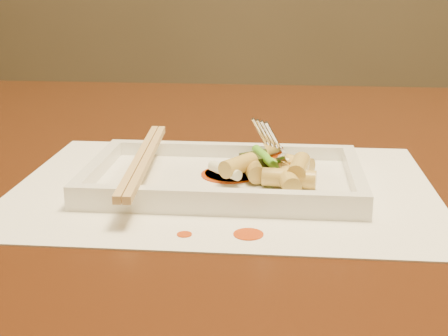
# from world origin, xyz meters

# --- Properties ---
(table) EXTENTS (1.40, 0.90, 0.75)m
(table) POSITION_xyz_m (0.00, 0.00, 0.65)
(table) COLOR black
(table) RESTS_ON ground
(placemat) EXTENTS (0.40, 0.30, 0.00)m
(placemat) POSITION_xyz_m (-0.10, -0.13, 0.75)
(placemat) COLOR white
(placemat) RESTS_ON table
(sauce_splatter_a) EXTENTS (0.02, 0.02, 0.00)m
(sauce_splatter_a) POSITION_xyz_m (-0.07, -0.24, 0.75)
(sauce_splatter_a) COLOR #BF3805
(sauce_splatter_a) RESTS_ON placemat
(sauce_splatter_b) EXTENTS (0.01, 0.01, 0.00)m
(sauce_splatter_b) POSITION_xyz_m (-0.12, -0.25, 0.75)
(sauce_splatter_b) COLOR #BF3805
(sauce_splatter_b) RESTS_ON placemat
(plate_base) EXTENTS (0.26, 0.16, 0.01)m
(plate_base) POSITION_xyz_m (-0.10, -0.13, 0.76)
(plate_base) COLOR white
(plate_base) RESTS_ON placemat
(plate_rim_far) EXTENTS (0.26, 0.01, 0.01)m
(plate_rim_far) POSITION_xyz_m (-0.10, -0.05, 0.77)
(plate_rim_far) COLOR white
(plate_rim_far) RESTS_ON plate_base
(plate_rim_near) EXTENTS (0.26, 0.01, 0.01)m
(plate_rim_near) POSITION_xyz_m (-0.10, -0.20, 0.77)
(plate_rim_near) COLOR white
(plate_rim_near) RESTS_ON plate_base
(plate_rim_left) EXTENTS (0.01, 0.14, 0.01)m
(plate_rim_left) POSITION_xyz_m (-0.22, -0.13, 0.77)
(plate_rim_left) COLOR white
(plate_rim_left) RESTS_ON plate_base
(plate_rim_right) EXTENTS (0.01, 0.14, 0.01)m
(plate_rim_right) POSITION_xyz_m (0.03, -0.13, 0.77)
(plate_rim_right) COLOR white
(plate_rim_right) RESTS_ON plate_base
(veg_piece) EXTENTS (0.05, 0.04, 0.01)m
(veg_piece) POSITION_xyz_m (-0.06, -0.09, 0.77)
(veg_piece) COLOR black
(veg_piece) RESTS_ON plate_base
(scallion_white) EXTENTS (0.03, 0.04, 0.01)m
(scallion_white) POSITION_xyz_m (-0.10, -0.14, 0.77)
(scallion_white) COLOR #EAEACC
(scallion_white) RESTS_ON plate_base
(scallion_green) EXTENTS (0.04, 0.08, 0.01)m
(scallion_green) POSITION_xyz_m (-0.06, -0.11, 0.77)
(scallion_green) COLOR #449F19
(scallion_green) RESTS_ON plate_base
(chopstick_a) EXTENTS (0.02, 0.23, 0.01)m
(chopstick_a) POSITION_xyz_m (-0.18, -0.13, 0.78)
(chopstick_a) COLOR tan
(chopstick_a) RESTS_ON plate_rim_near
(chopstick_b) EXTENTS (0.02, 0.23, 0.01)m
(chopstick_b) POSITION_xyz_m (-0.17, -0.13, 0.78)
(chopstick_b) COLOR tan
(chopstick_b) RESTS_ON plate_rim_near
(fork) EXTENTS (0.09, 0.10, 0.14)m
(fork) POSITION_xyz_m (-0.03, -0.11, 0.83)
(fork) COLOR silver
(fork) RESTS_ON plate_base
(sauce_blob_0) EXTENTS (0.05, 0.05, 0.00)m
(sauce_blob_0) POSITION_xyz_m (-0.09, -0.12, 0.76)
(sauce_blob_0) COLOR #BF3805
(sauce_blob_0) RESTS_ON plate_base
(sauce_blob_1) EXTENTS (0.05, 0.05, 0.00)m
(sauce_blob_1) POSITION_xyz_m (-0.09, -0.12, 0.76)
(sauce_blob_1) COLOR #BF3805
(sauce_blob_1) RESTS_ON plate_base
(rice_cake_0) EXTENTS (0.03, 0.04, 0.02)m
(rice_cake_0) POSITION_xyz_m (-0.07, -0.13, 0.77)
(rice_cake_0) COLOR #CDB85F
(rice_cake_0) RESTS_ON plate_base
(rice_cake_1) EXTENTS (0.03, 0.05, 0.02)m
(rice_cake_1) POSITION_xyz_m (-0.04, -0.16, 0.77)
(rice_cake_1) COLOR #CDB85F
(rice_cake_1) RESTS_ON plate_base
(rice_cake_2) EXTENTS (0.02, 0.05, 0.02)m
(rice_cake_2) POSITION_xyz_m (-0.03, -0.14, 0.78)
(rice_cake_2) COLOR #CDB85F
(rice_cake_2) RESTS_ON plate_base
(rice_cake_3) EXTENTS (0.03, 0.05, 0.02)m
(rice_cake_3) POSITION_xyz_m (-0.04, -0.11, 0.77)
(rice_cake_3) COLOR #CDB85F
(rice_cake_3) RESTS_ON plate_base
(rice_cake_4) EXTENTS (0.05, 0.04, 0.02)m
(rice_cake_4) POSITION_xyz_m (-0.03, -0.11, 0.77)
(rice_cake_4) COLOR #CDB85F
(rice_cake_4) RESTS_ON plate_base
(rice_cake_5) EXTENTS (0.04, 0.04, 0.02)m
(rice_cake_5) POSITION_xyz_m (-0.08, -0.14, 0.78)
(rice_cake_5) COLOR #CDB85F
(rice_cake_5) RESTS_ON plate_base
(rice_cake_6) EXTENTS (0.05, 0.02, 0.02)m
(rice_cake_6) POSITION_xyz_m (-0.04, -0.15, 0.77)
(rice_cake_6) COLOR #CDB85F
(rice_cake_6) RESTS_ON plate_base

